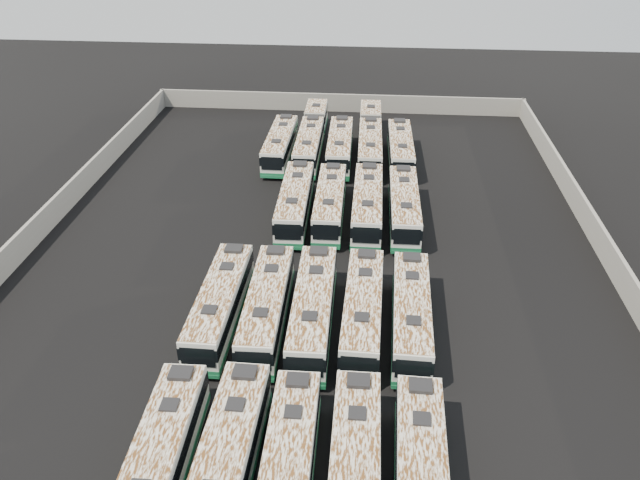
{
  "coord_description": "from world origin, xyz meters",
  "views": [
    {
      "loc": [
        4.09,
        -38.9,
        25.83
      ],
      "look_at": [
        0.59,
        1.87,
        1.6
      ],
      "focal_mm": 35.0,
      "sensor_mm": 36.0,
      "label": 1
    }
  ],
  "objects_px": {
    "bus_front_center": "(288,470)",
    "bus_front_far_left": "(159,463)",
    "bus_midback_far_right": "(404,206)",
    "bus_midback_center": "(330,203)",
    "bus_front_left": "(226,464)",
    "bus_midback_right": "(368,205)",
    "bus_midfront_right": "(363,311)",
    "bus_back_far_right": "(401,149)",
    "bus_midfront_left": "(267,306)",
    "bus_back_left": "(311,136)",
    "bus_back_right": "(370,137)",
    "bus_back_center": "(340,147)",
    "bus_front_right": "(355,473)",
    "bus_front_far_right": "(421,479)",
    "bus_midback_left": "(295,202)",
    "bus_back_far_left": "(280,145)",
    "bus_midfront_far_left": "(220,304)",
    "bus_midfront_far_right": "(411,314)",
    "bus_midfront_center": "(313,310)"
  },
  "relations": [
    {
      "from": "bus_front_center",
      "to": "bus_midfront_far_left",
      "type": "distance_m",
      "value": 13.98
    },
    {
      "from": "bus_back_left",
      "to": "bus_back_right",
      "type": "bearing_deg",
      "value": -0.48
    },
    {
      "from": "bus_midfront_far_left",
      "to": "bus_back_right",
      "type": "distance_m",
      "value": 31.78
    },
    {
      "from": "bus_front_center",
      "to": "bus_midfront_right",
      "type": "height_order",
      "value": "bus_midfront_right"
    },
    {
      "from": "bus_midfront_far_left",
      "to": "bus_back_center",
      "type": "height_order",
      "value": "bus_back_center"
    },
    {
      "from": "bus_front_far_right",
      "to": "bus_front_far_left",
      "type": "bearing_deg",
      "value": -177.79
    },
    {
      "from": "bus_front_center",
      "to": "bus_midfront_far_right",
      "type": "bearing_deg",
      "value": 62.89
    },
    {
      "from": "bus_midfront_center",
      "to": "bus_back_left",
      "type": "relative_size",
      "value": 0.67
    },
    {
      "from": "bus_midback_far_right",
      "to": "bus_midback_center",
      "type": "bearing_deg",
      "value": 178.55
    },
    {
      "from": "bus_front_right",
      "to": "bus_midback_center",
      "type": "height_order",
      "value": "bus_front_right"
    },
    {
      "from": "bus_back_center",
      "to": "bus_back_far_right",
      "type": "height_order",
      "value": "bus_back_center"
    },
    {
      "from": "bus_front_far_right",
      "to": "bus_back_left",
      "type": "xyz_separation_m",
      "value": [
        -9.29,
        42.98,
        -0.02
      ]
    },
    {
      "from": "bus_front_center",
      "to": "bus_midfront_right",
      "type": "relative_size",
      "value": 0.98
    },
    {
      "from": "bus_front_right",
      "to": "bus_midfront_right",
      "type": "distance_m",
      "value": 12.56
    },
    {
      "from": "bus_front_left",
      "to": "bus_back_far_right",
      "type": "height_order",
      "value": "bus_front_left"
    },
    {
      "from": "bus_midfront_far_right",
      "to": "bus_midback_right",
      "type": "bearing_deg",
      "value": 103.17
    },
    {
      "from": "bus_midfront_far_left",
      "to": "bus_back_right",
      "type": "bearing_deg",
      "value": 73.5
    },
    {
      "from": "bus_front_left",
      "to": "bus_midback_right",
      "type": "bearing_deg",
      "value": 78.16
    },
    {
      "from": "bus_back_far_left",
      "to": "bus_back_center",
      "type": "distance_m",
      "value": 6.17
    },
    {
      "from": "bus_midback_right",
      "to": "bus_back_far_right",
      "type": "bearing_deg",
      "value": 76.41
    },
    {
      "from": "bus_midfront_left",
      "to": "bus_back_right",
      "type": "bearing_deg",
      "value": 77.51
    },
    {
      "from": "bus_back_far_right",
      "to": "bus_midfront_far_right",
      "type": "bearing_deg",
      "value": -90.99
    },
    {
      "from": "bus_front_left",
      "to": "bus_midfront_far_left",
      "type": "xyz_separation_m",
      "value": [
        -3.12,
        12.54,
        -0.04
      ]
    },
    {
      "from": "bus_front_center",
      "to": "bus_midback_right",
      "type": "xyz_separation_m",
      "value": [
        3.19,
        27.4,
        0.06
      ]
    },
    {
      "from": "bus_front_left",
      "to": "bus_front_far_right",
      "type": "height_order",
      "value": "bus_front_left"
    },
    {
      "from": "bus_front_center",
      "to": "bus_front_far_left",
      "type": "bearing_deg",
      "value": -179.22
    },
    {
      "from": "bus_back_far_right",
      "to": "bus_back_right",
      "type": "bearing_deg",
      "value": 135.68
    },
    {
      "from": "bus_midfront_left",
      "to": "bus_back_far_left",
      "type": "relative_size",
      "value": 1.01
    },
    {
      "from": "bus_front_far_left",
      "to": "bus_front_far_right",
      "type": "xyz_separation_m",
      "value": [
        12.36,
        0.16,
        -0.01
      ]
    },
    {
      "from": "bus_front_left",
      "to": "bus_back_far_left",
      "type": "xyz_separation_m",
      "value": [
        -3.1,
        40.12,
        -0.05
      ]
    },
    {
      "from": "bus_front_far_left",
      "to": "bus_back_right",
      "type": "xyz_separation_m",
      "value": [
        9.32,
        43.14,
        -0.01
      ]
    },
    {
      "from": "bus_front_right",
      "to": "bus_front_far_right",
      "type": "xyz_separation_m",
      "value": [
        3.07,
        -0.07,
        -0.01
      ]
    },
    {
      "from": "bus_front_far_left",
      "to": "bus_midfront_center",
      "type": "height_order",
      "value": "bus_midfront_center"
    },
    {
      "from": "bus_midback_right",
      "to": "bus_front_far_left",
      "type": "bearing_deg",
      "value": -108.56
    },
    {
      "from": "bus_midfront_left",
      "to": "bus_back_center",
      "type": "height_order",
      "value": "bus_midfront_left"
    },
    {
      "from": "bus_back_far_left",
      "to": "bus_back_center",
      "type": "xyz_separation_m",
      "value": [
        6.17,
        -0.05,
        0.01
      ]
    },
    {
      "from": "bus_back_center",
      "to": "bus_midfront_right",
      "type": "bearing_deg",
      "value": -84.45
    },
    {
      "from": "bus_front_right",
      "to": "bus_midfront_far_left",
      "type": "distance_m",
      "value": 15.53
    },
    {
      "from": "bus_midback_far_right",
      "to": "bus_back_center",
      "type": "distance_m",
      "value": 14.13
    },
    {
      "from": "bus_midfront_left",
      "to": "bus_midback_center",
      "type": "relative_size",
      "value": 1.02
    },
    {
      "from": "bus_midfront_right",
      "to": "bus_back_center",
      "type": "xyz_separation_m",
      "value": [
        -3.07,
        27.47,
        0.0
      ]
    },
    {
      "from": "bus_midfront_right",
      "to": "bus_midback_center",
      "type": "relative_size",
      "value": 1.02
    },
    {
      "from": "bus_front_left",
      "to": "bus_midback_right",
      "type": "relative_size",
      "value": 1.0
    },
    {
      "from": "bus_back_far_left",
      "to": "bus_midfront_left",
      "type": "bearing_deg",
      "value": -83.24
    },
    {
      "from": "bus_front_far_left",
      "to": "bus_front_left",
      "type": "height_order",
      "value": "bus_front_left"
    },
    {
      "from": "bus_midback_left",
      "to": "bus_back_left",
      "type": "height_order",
      "value": "bus_midback_left"
    },
    {
      "from": "bus_front_center",
      "to": "bus_back_far_right",
      "type": "height_order",
      "value": "bus_front_center"
    },
    {
      "from": "bus_back_far_left",
      "to": "bus_back_center",
      "type": "bearing_deg",
      "value": -0.05
    },
    {
      "from": "bus_front_right",
      "to": "bus_back_left",
      "type": "distance_m",
      "value": 43.36
    },
    {
      "from": "bus_midfront_left",
      "to": "bus_back_right",
      "type": "height_order",
      "value": "bus_midfront_left"
    }
  ]
}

